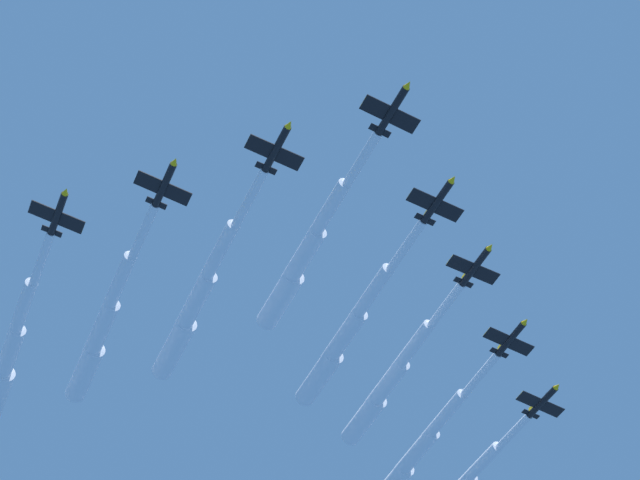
{
  "coord_description": "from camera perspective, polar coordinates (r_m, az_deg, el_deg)",
  "views": [
    {
      "loc": [
        -109.08,
        -57.3,
        33.5
      ],
      "look_at": [
        0.0,
        0.0,
        155.84
      ],
      "focal_mm": 63.91,
      "sensor_mm": 36.0,
      "label": 1
    }
  ],
  "objects": [
    {
      "name": "jet_port_outer",
      "position": [
        217.81,
        4.85,
        -10.59
      ],
      "size": [
        41.2,
        48.26,
        4.11
      ],
      "color": "black"
    },
    {
      "name": "jet_port_inner",
      "position": [
        190.59,
        1.23,
        -4.89
      ],
      "size": [
        38.41,
        45.97,
        4.03
      ],
      "color": "black"
    },
    {
      "name": "jet_starboard_mid",
      "position": [
        190.85,
        -10.89,
        -4.46
      ],
      "size": [
        39.97,
        47.22,
        4.07
      ],
      "color": "black"
    },
    {
      "name": "jet_starboard_outer",
      "position": [
        199.03,
        -15.28,
        -5.58
      ],
      "size": [
        40.8,
        47.6,
        4.04
      ],
      "color": "black"
    },
    {
      "name": "jet_lead",
      "position": [
        178.9,
        -0.8,
        -0.83
      ],
      "size": [
        36.4,
        43.76,
        4.1
      ],
      "color": "black"
    },
    {
      "name": "jet_port_mid",
      "position": [
        203.33,
        3.43,
        -7.21
      ],
      "size": [
        37.74,
        44.36,
        3.99
      ],
      "color": "black"
    },
    {
      "name": "jet_starboard_inner",
      "position": [
        185.67,
        -6.26,
        -3.19
      ],
      "size": [
        40.37,
        48.32,
        4.02
      ],
      "color": "black"
    }
  ]
}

